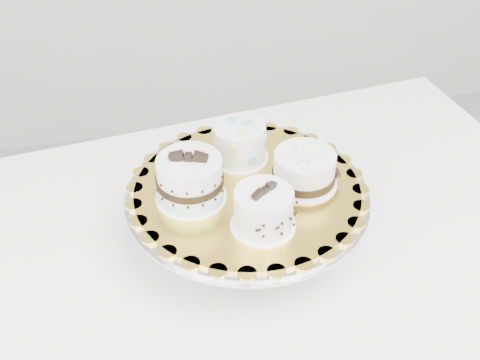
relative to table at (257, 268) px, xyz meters
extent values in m
cube|color=white|center=(0.00, 0.00, 0.06)|extent=(1.32, 0.97, 0.04)
cube|color=white|center=(0.51, 0.43, -0.32)|extent=(0.06, 0.06, 0.71)
cylinder|color=gray|center=(-0.02, 0.01, 0.08)|extent=(0.19, 0.19, 0.01)
cylinder|color=gray|center=(-0.02, 0.01, 0.13)|extent=(0.12, 0.12, 0.10)
cylinder|color=silver|center=(-0.02, 0.01, 0.18)|extent=(0.40, 0.40, 0.01)
cylinder|color=silver|center=(-0.02, 0.01, 0.18)|extent=(0.41, 0.41, 0.00)
cylinder|color=gold|center=(-0.02, 0.01, 0.19)|extent=(0.50, 0.50, 0.01)
cylinder|color=white|center=(-0.01, -0.09, 0.19)|extent=(0.10, 0.10, 0.00)
cylinder|color=white|center=(-0.01, -0.09, 0.23)|extent=(0.13, 0.13, 0.06)
cylinder|color=white|center=(-0.11, 0.00, 0.19)|extent=(0.12, 0.12, 0.00)
cylinder|color=white|center=(-0.11, 0.00, 0.23)|extent=(0.13, 0.13, 0.07)
cylinder|color=#AEDCDC|center=(-0.11, 0.00, 0.21)|extent=(0.11, 0.11, 0.02)
cylinder|color=black|center=(-0.11, 0.00, 0.23)|extent=(0.11, 0.11, 0.01)
cylinder|color=white|center=(-0.01, 0.09, 0.19)|extent=(0.10, 0.10, 0.00)
cylinder|color=white|center=(-0.01, 0.09, 0.23)|extent=(0.09, 0.09, 0.06)
cylinder|color=white|center=(0.08, 0.00, 0.19)|extent=(0.11, 0.11, 0.00)
cylinder|color=white|center=(0.08, 0.00, 0.22)|extent=(0.12, 0.12, 0.06)
cylinder|color=black|center=(0.08, 0.00, 0.21)|extent=(0.11, 0.11, 0.01)
camera|label=1|loc=(-0.19, -0.75, 0.84)|focal=45.00mm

